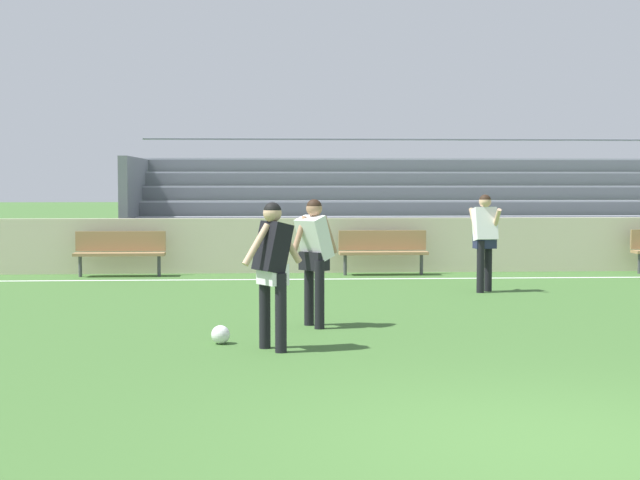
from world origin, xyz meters
TOP-DOWN VIEW (x-y plane):
  - ground_plane at (0.00, 0.00)m, footprint 160.00×160.00m
  - field_line_sideline at (0.00, 11.60)m, footprint 44.00×0.12m
  - sideline_wall at (0.00, 12.96)m, footprint 48.00×0.16m
  - bleacher_stand at (2.98, 15.84)m, footprint 16.29×4.32m
  - bench_near_wall_gap at (-4.93, 12.42)m, footprint 1.80×0.40m
  - bench_far_left at (0.38, 12.42)m, footprint 1.80×0.40m
  - player_dark_dropping_back at (-1.94, 3.89)m, footprint 0.70×0.50m
  - player_white_pressing_high at (-1.38, 5.57)m, footprint 0.66×0.54m
  - player_white_on_ball at (1.74, 9.31)m, footprint 0.46×0.56m
  - soccer_ball at (-2.55, 4.34)m, footprint 0.22×0.22m

SIDE VIEW (x-z plane):
  - ground_plane at x=0.00m, z-range 0.00..0.00m
  - field_line_sideline at x=0.00m, z-range 0.00..0.01m
  - soccer_ball at x=-2.55m, z-range 0.00..0.22m
  - bench_near_wall_gap at x=-4.93m, z-range 0.10..1.00m
  - bench_far_left at x=0.38m, z-range 0.10..1.00m
  - sideline_wall at x=0.00m, z-range 0.00..1.14m
  - player_dark_dropping_back at x=-1.94m, z-range 0.16..1.83m
  - player_white_pressing_high at x=-1.38m, z-range 0.16..1.84m
  - player_white_on_ball at x=1.74m, z-range 0.16..1.84m
  - bleacher_stand at x=2.98m, z-range -0.21..2.82m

